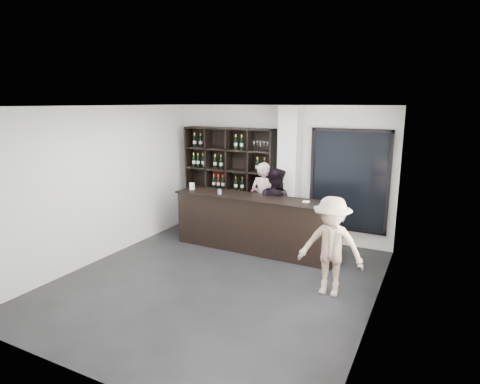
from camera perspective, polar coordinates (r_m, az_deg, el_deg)
The scene contains 12 objects.
floor at distance 6.96m, azimuth -3.25°, elevation -12.56°, with size 5.00×5.50×0.01m, color black.
wine_shelf at distance 9.27m, azimuth -1.55°, elevation 1.72°, with size 2.20×0.35×2.40m, color black, non-canonical shape.
structural_column at distance 8.53m, azimuth 7.03°, elevation 2.38°, with size 0.40×0.40×2.90m, color silver.
glass_panel at distance 8.43m, azimuth 15.22°, elevation 1.56°, with size 1.60×0.08×2.10m.
tasting_counter at distance 8.12m, azimuth 2.08°, elevation -4.51°, with size 3.40×0.70×1.12m.
taster_pink at distance 8.79m, azimuth 3.40°, elevation -1.22°, with size 0.62×0.41×1.71m, color #F2C4CC.
taster_black at distance 8.34m, azimuth 5.00°, elevation -2.17°, with size 0.81×0.63×1.66m, color black.
customer at distance 6.38m, azimuth 12.80°, elevation -7.58°, with size 1.02×0.58×1.57m, color gray.
wine_glass at distance 7.98m, azimuth 1.79°, elevation -0.01°, with size 0.07×0.07×0.18m, color white, non-canonical shape.
spit_cup at distance 8.17m, azimuth -2.91°, elevation 0.03°, with size 0.08×0.08×0.11m, color #A8BFCF.
napkin_stack at distance 7.63m, azimuth 9.38°, elevation -1.36°, with size 0.12×0.12×0.02m, color white.
card_stand at distance 8.66m, azimuth -6.82°, elevation 0.83°, with size 0.10×0.05×0.15m, color white.
Camera 1 is at (3.19, -5.43, 2.96)m, focal length 30.00 mm.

